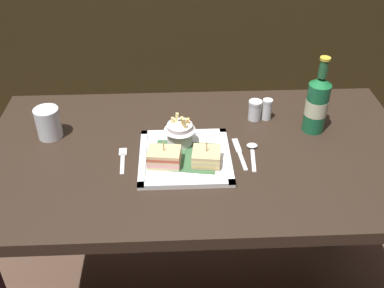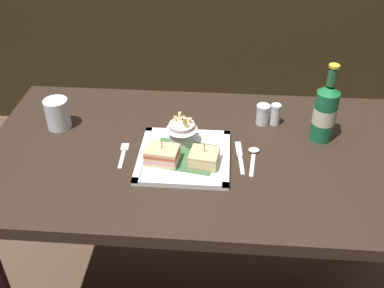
% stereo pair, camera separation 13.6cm
% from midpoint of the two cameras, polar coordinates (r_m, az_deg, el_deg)
% --- Properties ---
extents(dining_table, '(1.35, 0.74, 0.75)m').
position_cam_midpoint_polar(dining_table, '(1.47, 3.60, -4.13)').
color(dining_table, black).
rests_on(dining_table, ground_plane).
extents(square_plate, '(0.27, 0.27, 0.02)m').
position_cam_midpoint_polar(square_plate, '(1.36, 1.85, -1.74)').
color(square_plate, white).
rests_on(square_plate, dining_table).
extents(sandwich_half_left, '(0.10, 0.08, 0.08)m').
position_cam_midpoint_polar(sandwich_half_left, '(1.32, -0.87, -1.51)').
color(sandwich_half_left, '#D3BF8A').
rests_on(sandwich_half_left, square_plate).
extents(sandwich_half_right, '(0.09, 0.09, 0.08)m').
position_cam_midpoint_polar(sandwich_half_right, '(1.32, 4.48, -1.87)').
color(sandwich_half_right, '#E0B686').
rests_on(sandwich_half_right, square_plate).
extents(fries_cup, '(0.10, 0.10, 0.11)m').
position_cam_midpoint_polar(fries_cup, '(1.39, 1.51, 1.75)').
color(fries_cup, silver).
rests_on(fries_cup, square_plate).
extents(beer_bottle, '(0.07, 0.07, 0.26)m').
position_cam_midpoint_polar(beer_bottle, '(1.48, 19.02, 3.79)').
color(beer_bottle, '#19633B').
rests_on(beer_bottle, dining_table).
extents(water_glass, '(0.08, 0.08, 0.10)m').
position_cam_midpoint_polar(water_glass, '(1.53, -14.17, 3.42)').
color(water_glass, silver).
rests_on(water_glass, dining_table).
extents(fork, '(0.03, 0.13, 0.00)m').
position_cam_midpoint_polar(fork, '(1.39, -5.92, -1.30)').
color(fork, silver).
rests_on(fork, dining_table).
extents(knife, '(0.03, 0.16, 0.00)m').
position_cam_midpoint_polar(knife, '(1.39, 8.86, -1.60)').
color(knife, silver).
rests_on(knife, dining_table).
extents(spoon, '(0.04, 0.14, 0.01)m').
position_cam_midpoint_polar(spoon, '(1.40, 10.55, -1.37)').
color(spoon, silver).
rests_on(spoon, dining_table).
extents(salt_shaker, '(0.05, 0.05, 0.07)m').
position_cam_midpoint_polar(salt_shaker, '(1.54, 11.43, 3.46)').
color(salt_shaker, silver).
rests_on(salt_shaker, dining_table).
extents(pepper_shaker, '(0.03, 0.03, 0.07)m').
position_cam_midpoint_polar(pepper_shaker, '(1.55, 12.96, 3.43)').
color(pepper_shaker, silver).
rests_on(pepper_shaker, dining_table).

